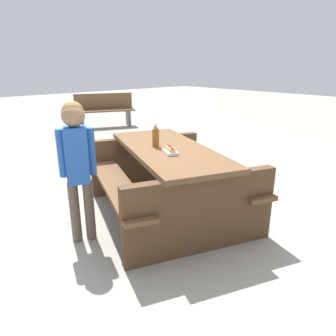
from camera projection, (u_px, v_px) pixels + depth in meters
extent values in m
plane|color=gray|center=(168.00, 213.00, 3.45)|extent=(30.00, 30.00, 0.00)
cube|color=brown|center=(168.00, 150.00, 3.22)|extent=(1.95, 1.33, 0.05)
cube|color=brown|center=(214.00, 170.00, 3.51)|extent=(1.79, 0.88, 0.04)
cube|color=brown|center=(116.00, 183.00, 3.12)|extent=(1.79, 0.88, 0.04)
cube|color=#4D3520|center=(202.00, 214.00, 2.65)|extent=(0.57, 1.35, 0.70)
cube|color=#4D3520|center=(146.00, 163.00, 4.03)|extent=(0.57, 1.35, 0.70)
cylinder|color=brown|center=(156.00, 138.00, 3.21)|extent=(0.07, 0.07, 0.18)
cone|color=brown|center=(156.00, 127.00, 3.17)|extent=(0.07, 0.07, 0.04)
cylinder|color=silver|center=(156.00, 125.00, 3.16)|extent=(0.04, 0.04, 0.02)
cube|color=white|center=(170.00, 152.00, 2.98)|extent=(0.21, 0.17, 0.03)
cube|color=#D8B272|center=(170.00, 149.00, 2.97)|extent=(0.16, 0.11, 0.04)
cylinder|color=maroon|center=(170.00, 147.00, 2.96)|extent=(0.14, 0.08, 0.03)
ellipsoid|color=maroon|center=(170.00, 146.00, 2.96)|extent=(0.07, 0.05, 0.01)
cylinder|color=brown|center=(89.00, 210.00, 2.86)|extent=(0.09, 0.09, 0.58)
cylinder|color=brown|center=(75.00, 212.00, 2.83)|extent=(0.09, 0.09, 0.58)
cube|color=#2659B2|center=(77.00, 155.00, 2.68)|extent=(0.25, 0.25, 0.49)
cylinder|color=#2659B2|center=(91.00, 151.00, 2.70)|extent=(0.07, 0.07, 0.42)
cylinder|color=#2659B2|center=(62.00, 153.00, 2.64)|extent=(0.07, 0.07, 0.42)
sphere|color=#997051|center=(73.00, 115.00, 2.57)|extent=(0.19, 0.19, 0.19)
sphere|color=olive|center=(73.00, 112.00, 2.57)|extent=(0.18, 0.18, 0.18)
cube|color=brown|center=(105.00, 111.00, 8.03)|extent=(0.93, 1.54, 0.04)
cube|color=brown|center=(104.00, 101.00, 8.13)|extent=(0.60, 1.41, 0.40)
cube|color=#4C4C51|center=(82.00, 121.00, 7.91)|extent=(0.36, 0.19, 0.41)
cube|color=#4C4C51|center=(128.00, 118.00, 8.30)|extent=(0.36, 0.19, 0.41)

